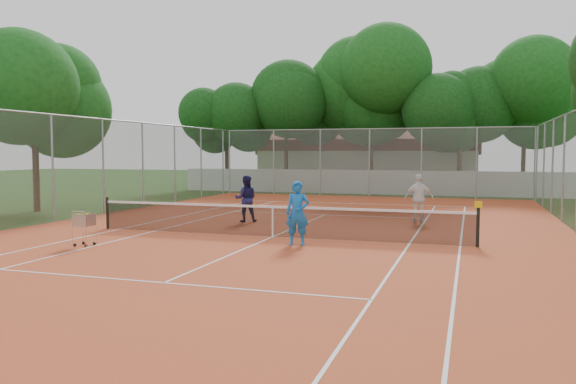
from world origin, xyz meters
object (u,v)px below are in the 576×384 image
(player_near, at_px, (297,213))
(ball_hopper, at_px, (84,228))
(tennis_net, at_px, (273,221))
(clubhouse, at_px, (370,158))
(player_far_right, at_px, (419,198))
(player_far_left, at_px, (246,199))

(player_near, relative_size, ball_hopper, 1.81)
(tennis_net, relative_size, clubhouse, 0.72)
(player_far_right, height_order, ball_hopper, player_far_right)
(player_near, xyz_separation_m, player_far_left, (-3.38, 4.45, -0.03))
(clubhouse, relative_size, player_far_left, 9.50)
(player_far_right, bearing_deg, ball_hopper, 31.61)
(player_near, relative_size, player_far_right, 1.00)
(player_far_left, xyz_separation_m, player_far_right, (6.14, 1.86, 0.03))
(player_far_right, bearing_deg, tennis_net, 39.07)
(clubhouse, distance_m, ball_hopper, 32.33)
(tennis_net, relative_size, player_near, 6.62)
(player_near, relative_size, player_far_left, 1.04)
(player_far_left, height_order, player_far_right, player_far_right)
(clubhouse, bearing_deg, player_near, -84.04)
(player_far_left, bearing_deg, player_far_right, 175.75)
(player_near, height_order, player_far_left, player_near)
(tennis_net, relative_size, ball_hopper, 11.99)
(tennis_net, bearing_deg, ball_hopper, -143.73)
(player_near, bearing_deg, tennis_net, 124.85)
(tennis_net, xyz_separation_m, player_near, (1.15, -1.18, 0.41))
(tennis_net, height_order, clubhouse, clubhouse)
(player_far_left, distance_m, ball_hopper, 6.83)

